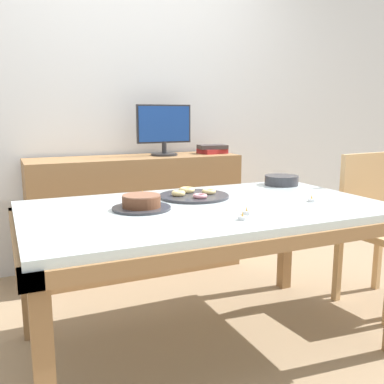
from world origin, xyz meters
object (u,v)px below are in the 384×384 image
at_px(book_stack, 212,149).
at_px(plate_stack, 281,180).
at_px(pastry_platter, 194,195).
at_px(tealight_centre, 247,212).
at_px(chair, 377,221).
at_px(tealight_near_cakes, 143,195).
at_px(tealight_near_front, 242,218).
at_px(cake_chocolate_round, 141,203).
at_px(computer_monitor, 164,130).
at_px(tealight_right_edge, 312,200).

bearing_deg(book_stack, plate_stack, -85.55).
bearing_deg(plate_stack, book_stack, 94.45).
relative_size(pastry_platter, tealight_centre, 9.42).
distance_m(chair, tealight_near_cakes, 1.47).
distance_m(tealight_near_front, tealight_centre, 0.10).
relative_size(book_stack, cake_chocolate_round, 0.85).
relative_size(computer_monitor, tealight_near_cakes, 10.60).
relative_size(tealight_near_front, tealight_centre, 1.00).
relative_size(plate_stack, tealight_near_cakes, 5.25).
distance_m(book_stack, tealight_right_edge, 1.34).
bearing_deg(computer_monitor, book_stack, 0.20).
xyz_separation_m(tealight_right_edge, tealight_near_cakes, (-0.75, 0.48, 0.00)).
xyz_separation_m(cake_chocolate_round, tealight_near_cakes, (0.10, 0.30, -0.02)).
relative_size(chair, tealight_centre, 23.50).
bearing_deg(plate_stack, computer_monitor, 119.48).
distance_m(tealight_centre, tealight_near_cakes, 0.66).
xyz_separation_m(pastry_platter, tealight_right_edge, (0.50, -0.36, -0.00)).
bearing_deg(tealight_centre, pastry_platter, 96.08).
xyz_separation_m(chair, book_stack, (-0.57, 1.15, 0.38)).
relative_size(book_stack, tealight_near_front, 5.91).
bearing_deg(chair, tealight_right_edge, -164.97).
relative_size(pastry_platter, plate_stack, 1.79).
height_order(chair, tealight_centre, chair).
bearing_deg(cake_chocolate_round, book_stack, 50.20).
relative_size(computer_monitor, tealight_centre, 10.60).
xyz_separation_m(chair, tealight_right_edge, (-0.67, -0.18, 0.23)).
bearing_deg(tealight_near_cakes, chair, -12.02).
height_order(computer_monitor, book_stack, computer_monitor).
height_order(pastry_platter, tealight_centre, pastry_platter).
xyz_separation_m(chair, tealight_near_front, (-1.19, -0.36, 0.23)).
relative_size(computer_monitor, tealight_right_edge, 10.60).
distance_m(chair, tealight_right_edge, 0.73).
bearing_deg(chair, computer_monitor, 130.26).
bearing_deg(tealight_centre, chair, 14.37).
xyz_separation_m(plate_stack, tealight_centre, (-0.62, -0.60, -0.02)).
distance_m(computer_monitor, book_stack, 0.44).
xyz_separation_m(cake_chocolate_round, pastry_platter, (0.35, 0.17, -0.02)).
bearing_deg(tealight_near_front, computer_monitor, 81.80).
height_order(plate_stack, tealight_near_cakes, plate_stack).
relative_size(computer_monitor, tealight_near_front, 10.60).
bearing_deg(tealight_centre, tealight_near_cakes, 116.56).
distance_m(computer_monitor, tealight_centre, 1.48).
relative_size(computer_monitor, plate_stack, 2.02).
xyz_separation_m(tealight_near_front, tealight_right_edge, (0.52, 0.18, 0.00)).
distance_m(book_stack, cake_chocolate_round, 1.49).
bearing_deg(book_stack, tealight_right_edge, -94.56).
bearing_deg(tealight_centre, tealight_near_front, -131.47).
height_order(tealight_near_front, tealight_centre, same).
height_order(plate_stack, tealight_right_edge, plate_stack).
bearing_deg(plate_stack, pastry_platter, -168.35).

